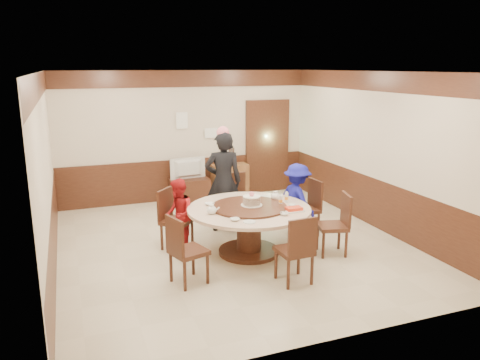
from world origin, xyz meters
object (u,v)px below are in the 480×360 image
object	(u,v)px
television	(189,169)
side_cabinet	(230,181)
thermos	(231,156)
shrimp_platter	(294,209)
banquet_table	(249,221)
person_blue	(297,200)
birthday_cake	(252,200)
person_standing	(223,182)
person_red	(178,214)
tv_stand	(190,190)

from	to	relation	value
television	side_cabinet	distance (m)	1.00
thermos	shrimp_platter	bearing A→B (deg)	-94.18
shrimp_platter	side_cabinet	bearing A→B (deg)	86.38
banquet_table	thermos	bearing A→B (deg)	75.42
shrimp_platter	thermos	size ratio (longest dim) A/B	0.79
person_blue	television	xyz separation A→B (m)	(-1.22, 2.70, 0.09)
television	thermos	bearing A→B (deg)	175.73
banquet_table	side_cabinet	size ratio (longest dim) A/B	2.39
birthday_cake	person_blue	bearing A→B (deg)	24.02
thermos	person_standing	bearing A→B (deg)	-113.00
person_red	shrimp_platter	world-z (taller)	person_red
birthday_cake	television	size ratio (longest dim) A/B	0.42
person_red	banquet_table	bearing A→B (deg)	68.61
person_standing	person_red	bearing A→B (deg)	46.86
television	person_standing	bearing A→B (deg)	87.34
shrimp_platter	person_standing	bearing A→B (deg)	110.50
person_blue	person_standing	bearing A→B (deg)	45.24
person_red	person_blue	size ratio (longest dim) A/B	0.91
person_red	person_blue	xyz separation A→B (m)	(2.07, -0.10, 0.06)
shrimp_platter	television	size ratio (longest dim) A/B	0.38
banquet_table	birthday_cake	size ratio (longest dim) A/B	5.69
person_blue	television	bearing A→B (deg)	12.30
side_cabinet	thermos	distance (m)	0.57
person_blue	side_cabinet	xyz separation A→B (m)	(-0.28, 2.73, -0.26)
banquet_table	thermos	xyz separation A→B (m)	(0.83, 3.20, 0.41)
birthday_cake	thermos	distance (m)	3.28
person_standing	side_cabinet	world-z (taller)	person_standing
tv_stand	side_cabinet	bearing A→B (deg)	1.83
person_red	television	xyz separation A→B (m)	(0.85, 2.60, 0.15)
person_red	birthday_cake	world-z (taller)	person_red
person_blue	tv_stand	bearing A→B (deg)	12.30
person_standing	person_red	size ratio (longest dim) A/B	1.55
person_standing	shrimp_platter	size ratio (longest dim) A/B	5.96
tv_stand	birthday_cake	bearing A→B (deg)	-86.56
person_standing	tv_stand	world-z (taller)	person_standing
birthday_cake	side_cabinet	xyz separation A→B (m)	(0.75, 3.19, -0.48)
banquet_table	television	distance (m)	3.18
person_blue	birthday_cake	size ratio (longest dim) A/B	3.78
banquet_table	tv_stand	world-z (taller)	banquet_table
person_blue	thermos	size ratio (longest dim) A/B	3.35
banquet_table	person_standing	xyz separation A→B (m)	(-0.02, 1.18, 0.36)
person_red	thermos	distance (m)	3.22
shrimp_platter	tv_stand	bearing A→B (deg)	101.24
tv_stand	side_cabinet	world-z (taller)	side_cabinet
birthday_cake	tv_stand	bearing A→B (deg)	93.44
tv_stand	side_cabinet	xyz separation A→B (m)	(0.94, 0.03, 0.12)
person_blue	side_cabinet	bearing A→B (deg)	-6.15
person_standing	birthday_cake	bearing A→B (deg)	107.95
person_red	birthday_cake	distance (m)	1.21
person_standing	banquet_table	bearing A→B (deg)	105.53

